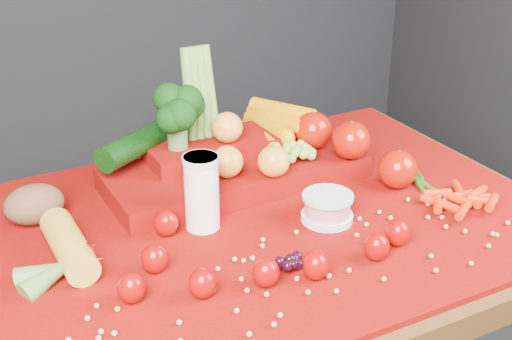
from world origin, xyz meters
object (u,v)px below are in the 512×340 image
table (261,265)px  milk_glass (202,190)px  yogurt_bowl (327,207)px  produce_mound (244,154)px

table → milk_glass: 0.21m
yogurt_bowl → milk_glass: bearing=158.0°
table → milk_glass: size_ratio=7.84×
table → produce_mound: size_ratio=1.87×
milk_glass → produce_mound: 0.21m
yogurt_bowl → produce_mound: produce_mound is taller
table → yogurt_bowl: 0.18m
table → produce_mound: produce_mound is taller
yogurt_bowl → produce_mound: 0.23m
milk_glass → yogurt_bowl: (0.21, -0.09, -0.05)m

